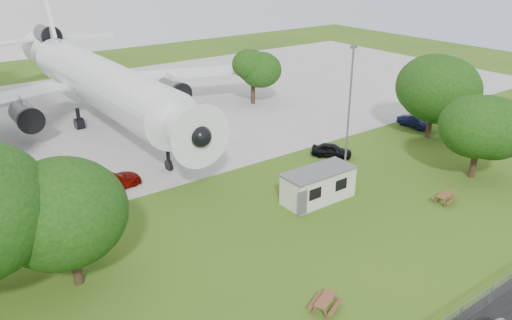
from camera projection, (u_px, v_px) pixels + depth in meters
ground at (323, 253)px, 33.52m from camera, size 160.00×160.00×0.00m
concrete_apron at (111, 114)px, 61.70m from camera, size 120.00×46.00×0.03m
airliner at (96, 78)px, 56.97m from camera, size 46.36×47.73×17.69m
site_cabin at (318, 185)px, 40.15m from camera, size 6.75×2.72×2.62m
picnic_west at (325, 309)px, 28.25m from camera, size 2.25×2.10×0.76m
picnic_east at (444, 202)px, 40.20m from camera, size 2.01×1.76×0.76m
lamp_mast at (348, 122)px, 40.27m from camera, size 0.16×0.16×12.00m
tree_west_small at (68, 214)px, 28.64m from camera, size 7.58×7.58×8.60m
tree_east_front at (481, 123)px, 42.78m from camera, size 6.56×6.56×8.36m
tree_east_back at (435, 87)px, 52.12m from camera, size 8.31×8.31×9.72m
tree_far_apron at (253, 68)px, 64.19m from camera, size 5.63×5.63×7.58m
car_ne_hatch at (332, 150)px, 48.85m from camera, size 3.67×4.03×1.33m
car_ne_sedan at (414, 122)px, 56.97m from camera, size 1.40×3.92×1.29m
car_apron_van at (112, 182)px, 41.98m from camera, size 5.63×3.21×1.54m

